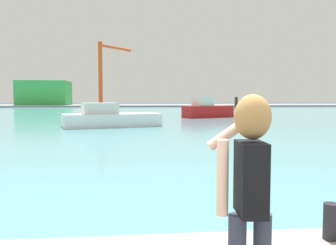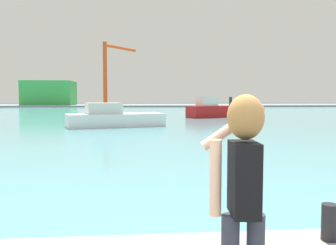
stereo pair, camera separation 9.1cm
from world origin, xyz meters
The scene contains 9 objects.
ground_plane centered at (0.00, 50.00, 0.00)m, with size 220.00×220.00×0.00m, color #334751.
harbor_water centered at (0.00, 52.00, 0.01)m, with size 140.00×100.00×0.02m, color #599EA8.
far_shore_dock centered at (0.00, 92.00, 0.20)m, with size 140.00×20.00×0.40m, color gray.
person_photographer centered at (0.24, 0.23, 1.59)m, with size 0.53×0.56×1.74m.
harbor_bollard centered at (1.73, 1.63, 0.74)m, with size 0.19×0.19×0.44m, color black.
boat_moored centered at (-2.37, 25.23, 0.68)m, with size 7.71×4.49×1.82m.
boat_moored_2 centered at (7.68, 37.23, 0.87)m, with size 6.11×4.24×2.34m.
warehouse_left centered at (-22.62, 90.90, 3.39)m, with size 11.98×10.17×5.97m, color green.
port_crane centered at (-7.35, 88.38, 10.00)m, with size 8.03×10.32×15.38m.
Camera 2 is at (-0.56, -2.42, 2.23)m, focal length 38.47 mm.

